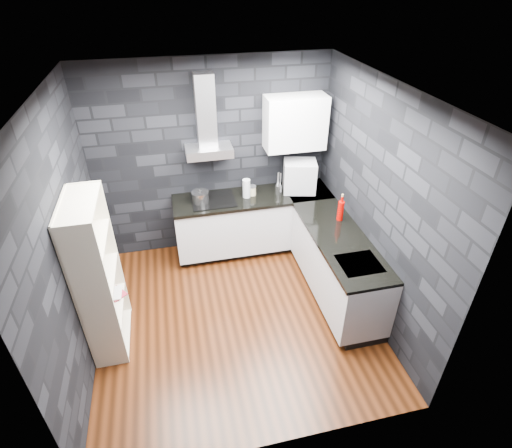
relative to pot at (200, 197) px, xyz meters
name	(u,v)px	position (x,y,z in m)	size (l,w,h in m)	color
ground	(236,316)	(0.22, -1.29, -0.98)	(3.20, 3.20, 0.00)	#421C0B
ceiling	(228,91)	(0.22, -1.29, 1.72)	(3.20, 3.20, 0.00)	silver
wall_back	(212,160)	(0.22, 0.34, 0.37)	(3.20, 0.05, 2.70)	black
wall_front	(274,347)	(0.22, -2.91, 0.37)	(3.20, 0.05, 2.70)	black
wall_left	(66,244)	(-1.40, -1.29, 0.37)	(0.05, 3.20, 2.70)	black
wall_right	(377,205)	(1.85, -1.29, 0.37)	(0.05, 3.20, 2.70)	black
toekick_back	(252,244)	(0.72, 0.05, -0.93)	(2.18, 0.50, 0.10)	black
toekick_right	(336,290)	(1.56, -1.19, -0.93)	(0.50, 1.78, 0.10)	black
counter_back_cab	(253,221)	(0.72, 0.01, -0.50)	(2.20, 0.60, 0.76)	silver
counter_right_cab	(337,265)	(1.52, -1.19, -0.50)	(0.60, 1.80, 0.76)	silver
counter_back_top	(253,197)	(0.72, 0.00, -0.10)	(2.20, 0.62, 0.04)	black
counter_right_top	(340,239)	(1.51, -1.19, -0.10)	(0.62, 1.80, 0.04)	black
counter_corner_top	(308,191)	(1.52, 0.01, -0.10)	(0.62, 0.62, 0.04)	black
hood_body	(209,151)	(0.17, 0.14, 0.58)	(0.60, 0.34, 0.12)	silver
hood_chimney	(206,111)	(0.17, 0.21, 1.09)	(0.24, 0.20, 0.90)	silver
upper_cabinet	(295,123)	(1.32, 0.14, 0.87)	(0.80, 0.35, 0.70)	white
cooktop	(213,200)	(0.17, 0.01, -0.07)	(0.58, 0.50, 0.01)	black
sink_rim	(359,264)	(1.52, -1.69, -0.08)	(0.44, 0.40, 0.01)	silver
pot	(200,197)	(0.00, 0.00, 0.00)	(0.22, 0.22, 0.13)	#B3B3B7
glass_vase	(246,188)	(0.63, 0.01, 0.05)	(0.11, 0.11, 0.26)	#B4BBC2
storage_jar	(252,191)	(0.72, 0.04, -0.02)	(0.10, 0.10, 0.12)	tan
utensil_crock	(278,189)	(1.09, 0.01, -0.02)	(0.10, 0.10, 0.12)	#B3B3B7
appliance_garage	(300,176)	(1.39, 0.02, 0.15)	(0.44, 0.34, 0.44)	#A9ABB0
red_bottle	(341,211)	(1.65, -0.82, 0.05)	(0.07, 0.07, 0.26)	#A00300
bookshelf	(99,277)	(-1.20, -1.30, -0.08)	(0.34, 0.80, 1.80)	beige
fruit_bowl	(96,283)	(-1.20, -1.43, -0.04)	(0.21, 0.21, 0.05)	silver
book_red	(107,291)	(-1.18, -1.14, -0.41)	(0.17, 0.02, 0.23)	maroon
book_second	(104,287)	(-1.22, -1.10, -0.38)	(0.17, 0.02, 0.23)	#B2B2B2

